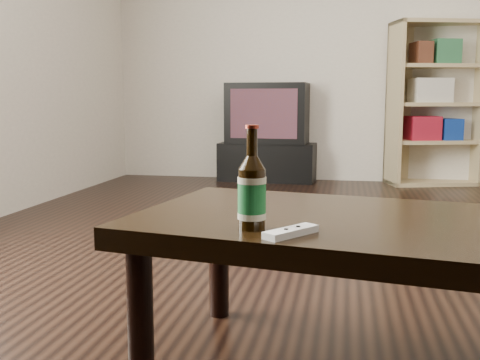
% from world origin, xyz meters
% --- Properties ---
extents(floor, '(5.00, 6.00, 0.01)m').
position_xyz_m(floor, '(0.00, 0.00, -0.01)').
color(floor, black).
rests_on(floor, ground).
extents(wall_back, '(5.00, 0.02, 2.70)m').
position_xyz_m(wall_back, '(0.00, 3.01, 1.35)').
color(wall_back, silver).
rests_on(wall_back, ground).
extents(tv_stand, '(0.93, 0.50, 0.36)m').
position_xyz_m(tv_stand, '(-1.00, 2.89, 0.18)').
color(tv_stand, black).
rests_on(tv_stand, floor).
extents(tv, '(0.78, 0.51, 0.56)m').
position_xyz_m(tv, '(-1.00, 2.89, 0.64)').
color(tv, black).
rests_on(tv, tv_stand).
extents(bookshelf, '(0.85, 0.57, 1.46)m').
position_xyz_m(bookshelf, '(0.49, 2.93, 0.76)').
color(bookshelf, tan).
rests_on(bookshelf, floor).
extents(coffee_table, '(1.31, 0.90, 0.45)m').
position_xyz_m(coffee_table, '(-0.23, -0.90, 0.39)').
color(coffee_table, black).
rests_on(coffee_table, floor).
extents(beer_bottle, '(0.09, 0.09, 0.26)m').
position_xyz_m(beer_bottle, '(-0.49, -1.08, 0.54)').
color(beer_bottle, black).
rests_on(beer_bottle, coffee_table).
extents(phone, '(0.09, 0.11, 0.02)m').
position_xyz_m(phone, '(-0.59, -0.58, 0.46)').
color(phone, silver).
rests_on(phone, coffee_table).
extents(remote, '(0.13, 0.15, 0.02)m').
position_xyz_m(remote, '(-0.39, -1.14, 0.46)').
color(remote, white).
rests_on(remote, coffee_table).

